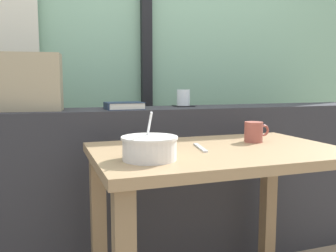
{
  "coord_description": "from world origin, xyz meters",
  "views": [
    {
      "loc": [
        -0.56,
        -1.19,
        0.96
      ],
      "look_at": [
        -0.0,
        0.42,
        0.76
      ],
      "focal_mm": 37.93,
      "sensor_mm": 36.0,
      "label": 1
    }
  ],
  "objects_px": {
    "ceramic_mug": "(254,132)",
    "soup_bowl": "(149,148)",
    "closed_book": "(124,106)",
    "juice_glass": "(183,98)",
    "fork_utensil": "(200,148)",
    "breakfast_table": "(217,183)",
    "coaster_square": "(183,106)",
    "throw_pillow": "(25,82)"
  },
  "relations": [
    {
      "from": "ceramic_mug",
      "to": "soup_bowl",
      "type": "bearing_deg",
      "value": -159.48
    },
    {
      "from": "closed_book",
      "to": "juice_glass",
      "type": "bearing_deg",
      "value": 15.98
    },
    {
      "from": "juice_glass",
      "to": "closed_book",
      "type": "relative_size",
      "value": 0.49
    },
    {
      "from": "juice_glass",
      "to": "fork_utensil",
      "type": "height_order",
      "value": "juice_glass"
    },
    {
      "from": "breakfast_table",
      "to": "juice_glass",
      "type": "xyz_separation_m",
      "value": [
        0.1,
        0.61,
        0.3
      ]
    },
    {
      "from": "ceramic_mug",
      "to": "coaster_square",
      "type": "bearing_deg",
      "value": 101.7
    },
    {
      "from": "breakfast_table",
      "to": "soup_bowl",
      "type": "relative_size",
      "value": 5.13
    },
    {
      "from": "ceramic_mug",
      "to": "breakfast_table",
      "type": "bearing_deg",
      "value": -159.69
    },
    {
      "from": "closed_book",
      "to": "ceramic_mug",
      "type": "height_order",
      "value": "closed_book"
    },
    {
      "from": "closed_book",
      "to": "fork_utensil",
      "type": "height_order",
      "value": "closed_book"
    },
    {
      "from": "fork_utensil",
      "to": "ceramic_mug",
      "type": "xyz_separation_m",
      "value": [
        0.27,
        0.06,
        0.04
      ]
    },
    {
      "from": "throw_pillow",
      "to": "coaster_square",
      "type": "bearing_deg",
      "value": 4.27
    },
    {
      "from": "soup_bowl",
      "to": "coaster_square",
      "type": "bearing_deg",
      "value": 60.78
    },
    {
      "from": "throw_pillow",
      "to": "fork_utensil",
      "type": "height_order",
      "value": "throw_pillow"
    },
    {
      "from": "soup_bowl",
      "to": "ceramic_mug",
      "type": "xyz_separation_m",
      "value": [
        0.51,
        0.19,
        0.0
      ]
    },
    {
      "from": "juice_glass",
      "to": "fork_utensil",
      "type": "distance_m",
      "value": 0.63
    },
    {
      "from": "breakfast_table",
      "to": "throw_pillow",
      "type": "xyz_separation_m",
      "value": [
        -0.69,
        0.55,
        0.39
      ]
    },
    {
      "from": "juice_glass",
      "to": "fork_utensil",
      "type": "relative_size",
      "value": 0.51
    },
    {
      "from": "coaster_square",
      "to": "soup_bowl",
      "type": "bearing_deg",
      "value": -119.22
    },
    {
      "from": "coaster_square",
      "to": "throw_pillow",
      "type": "bearing_deg",
      "value": -175.73
    },
    {
      "from": "closed_book",
      "to": "throw_pillow",
      "type": "xyz_separation_m",
      "value": [
        -0.44,
        0.04,
        0.11
      ]
    },
    {
      "from": "ceramic_mug",
      "to": "juice_glass",
      "type": "bearing_deg",
      "value": 101.7
    },
    {
      "from": "closed_book",
      "to": "coaster_square",
      "type": "bearing_deg",
      "value": 15.98
    },
    {
      "from": "breakfast_table",
      "to": "throw_pillow",
      "type": "height_order",
      "value": "throw_pillow"
    },
    {
      "from": "closed_book",
      "to": "ceramic_mug",
      "type": "distance_m",
      "value": 0.63
    },
    {
      "from": "throw_pillow",
      "to": "fork_utensil",
      "type": "relative_size",
      "value": 1.88
    },
    {
      "from": "soup_bowl",
      "to": "throw_pillow",
      "type": "bearing_deg",
      "value": 120.79
    },
    {
      "from": "fork_utensil",
      "to": "ceramic_mug",
      "type": "height_order",
      "value": "ceramic_mug"
    },
    {
      "from": "soup_bowl",
      "to": "fork_utensil",
      "type": "xyz_separation_m",
      "value": [
        0.24,
        0.13,
        -0.04
      ]
    },
    {
      "from": "closed_book",
      "to": "breakfast_table",
      "type": "bearing_deg",
      "value": -63.65
    },
    {
      "from": "breakfast_table",
      "to": "closed_book",
      "type": "height_order",
      "value": "closed_book"
    },
    {
      "from": "fork_utensil",
      "to": "soup_bowl",
      "type": "bearing_deg",
      "value": -140.09
    },
    {
      "from": "breakfast_table",
      "to": "juice_glass",
      "type": "relative_size",
      "value": 10.73
    },
    {
      "from": "coaster_square",
      "to": "fork_utensil",
      "type": "distance_m",
      "value": 0.62
    },
    {
      "from": "breakfast_table",
      "to": "fork_utensil",
      "type": "bearing_deg",
      "value": 164.24
    },
    {
      "from": "juice_glass",
      "to": "ceramic_mug",
      "type": "distance_m",
      "value": 0.55
    },
    {
      "from": "breakfast_table",
      "to": "soup_bowl",
      "type": "distance_m",
      "value": 0.37
    },
    {
      "from": "coaster_square",
      "to": "closed_book",
      "type": "xyz_separation_m",
      "value": [
        -0.35,
        -0.1,
        0.01
      ]
    },
    {
      "from": "closed_book",
      "to": "ceramic_mug",
      "type": "xyz_separation_m",
      "value": [
        0.46,
        -0.43,
        -0.09
      ]
    },
    {
      "from": "coaster_square",
      "to": "soup_bowl",
      "type": "relative_size",
      "value": 0.55
    },
    {
      "from": "breakfast_table",
      "to": "juice_glass",
      "type": "height_order",
      "value": "juice_glass"
    },
    {
      "from": "throw_pillow",
      "to": "juice_glass",
      "type": "bearing_deg",
      "value": 4.27
    }
  ]
}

